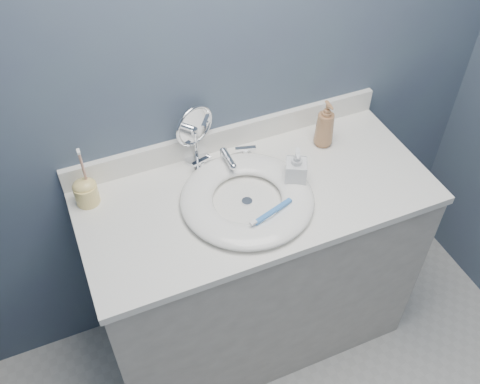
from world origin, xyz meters
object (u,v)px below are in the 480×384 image
makeup_mirror (195,132)px  soap_bottle_amber (325,124)px  toothbrush_holder (86,191)px  soap_bottle_clear (296,168)px

makeup_mirror → soap_bottle_amber: makeup_mirror is taller
makeup_mirror → soap_bottle_amber: 0.48m
toothbrush_holder → soap_bottle_amber: bearing=-2.8°
soap_bottle_amber → toothbrush_holder: (-0.87, 0.04, -0.04)m
makeup_mirror → toothbrush_holder: 0.42m
makeup_mirror → soap_bottle_amber: bearing=-32.5°
toothbrush_holder → makeup_mirror: bearing=8.2°
soap_bottle_amber → toothbrush_holder: size_ratio=0.82×
soap_bottle_amber → soap_bottle_clear: bearing=-138.4°
soap_bottle_amber → toothbrush_holder: bearing=-179.5°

